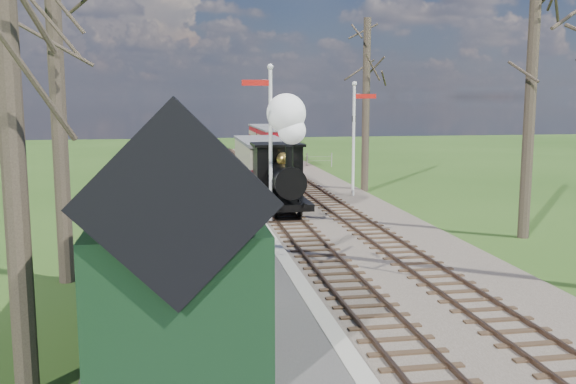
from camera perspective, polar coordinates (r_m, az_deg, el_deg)
name	(u,v)px	position (r m, az deg, el deg)	size (l,w,h in m)	color
distant_hills	(230,279)	(76.21, -5.17, -7.72)	(114.40, 48.00, 22.02)	#385B23
ballast_bed	(294,198)	(31.50, 0.51, -0.53)	(8.00, 60.00, 0.10)	brown
track_near	(267,198)	(31.29, -1.84, -0.50)	(1.60, 60.00, 0.15)	brown
track_far	(319,196)	(31.74, 2.82, -0.38)	(1.60, 60.00, 0.15)	brown
platform	(201,234)	(23.14, -7.71, -3.76)	(5.00, 44.00, 0.20)	#474442
coping_strip	(265,232)	(23.33, -2.04, -3.58)	(0.40, 44.00, 0.21)	#B2AD9E
station_shed	(178,234)	(12.90, -9.79, -3.74)	(3.25, 6.30, 4.78)	black
semaphore_near	(269,132)	(24.89, -1.72, 5.35)	(1.22, 0.24, 6.22)	silver
semaphore_far	(355,130)	(31.84, 5.99, 5.50)	(1.22, 0.24, 5.72)	silver
bare_trees	(366,89)	(19.53, 6.93, 9.11)	(15.51, 22.39, 12.00)	#382D23
fence_line	(244,161)	(45.06, -3.92, 2.80)	(12.60, 0.08, 1.00)	slate
locomotive	(282,163)	(26.57, -0.53, 2.57)	(1.96, 4.58, 4.90)	black
coach	(263,163)	(32.60, -2.22, 2.59)	(2.29, 7.85, 2.41)	black
red_carriage_a	(275,146)	(45.88, -1.15, 4.13)	(2.09, 5.17, 2.20)	black
red_carriage_b	(265,141)	(51.32, -2.07, 4.58)	(2.09, 5.17, 2.20)	black
sign_board	(255,275)	(15.31, -2.93, -7.34)	(0.11, 0.82, 1.20)	#104E32
bench	(226,319)	(13.15, -5.55, -11.17)	(0.66, 1.38, 0.76)	#4B301B
person	(242,302)	(13.35, -4.11, -9.69)	(0.45, 0.29, 1.23)	black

